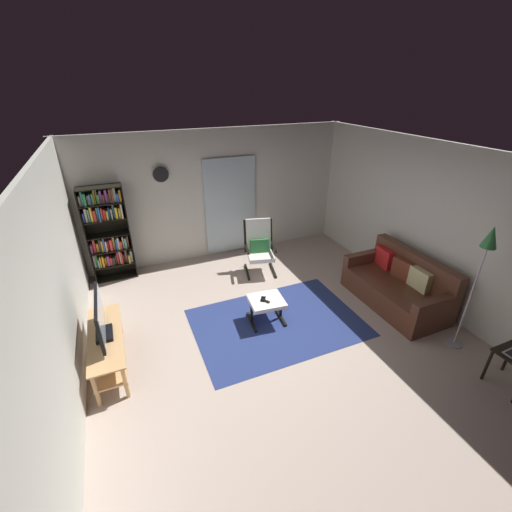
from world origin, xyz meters
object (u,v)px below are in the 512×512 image
object	(u,v)px
bookshelf_near_tv	(108,231)
tv_remote	(266,301)
wall_clock	(161,174)
lounge_armchair	(259,245)
television	(101,319)
floor_lamp_by_sofa	(486,252)
ottoman	(266,303)
leather_sofa	(398,286)
cell_phone	(263,299)
tv_stand	(108,346)

from	to	relation	value
bookshelf_near_tv	tv_remote	world-z (taller)	bookshelf_near_tv
wall_clock	lounge_armchair	bearing A→B (deg)	-31.56
bookshelf_near_tv	wall_clock	world-z (taller)	wall_clock
tv_remote	bookshelf_near_tv	bearing A→B (deg)	101.95
television	floor_lamp_by_sofa	xyz separation A→B (m)	(4.57, -1.51, 0.73)
bookshelf_near_tv	wall_clock	bearing A→B (deg)	7.80
lounge_armchair	ottoman	xyz separation A→B (m)	(-0.55, -1.55, -0.20)
floor_lamp_by_sofa	wall_clock	bearing A→B (deg)	129.01
leather_sofa	television	bearing A→B (deg)	175.49
tv_remote	cell_phone	world-z (taller)	tv_remote
tv_remote	wall_clock	size ratio (longest dim) A/B	0.50
bookshelf_near_tv	ottoman	world-z (taller)	bookshelf_near_tv
television	bookshelf_near_tv	distance (m)	2.42
tv_remote	lounge_armchair	bearing A→B (deg)	41.14
television	lounge_armchair	bearing A→B (deg)	29.27
tv_remote	cell_phone	distance (m)	0.07
tv_stand	television	distance (m)	0.43
floor_lamp_by_sofa	lounge_armchair	bearing A→B (deg)	119.10
tv_stand	ottoman	bearing A→B (deg)	1.36
bookshelf_near_tv	lounge_armchair	xyz separation A→B (m)	(2.65, -0.81, -0.42)
leather_sofa	tv_stand	bearing A→B (deg)	175.68
tv_stand	floor_lamp_by_sofa	size ratio (longest dim) A/B	0.75
lounge_armchair	wall_clock	world-z (taller)	wall_clock
leather_sofa	tv_remote	world-z (taller)	leather_sofa
leather_sofa	wall_clock	xyz separation A→B (m)	(-3.26, 2.91, 1.53)
bookshelf_near_tv	tv_remote	size ratio (longest dim) A/B	12.41
tv_stand	cell_phone	size ratio (longest dim) A/B	9.78
tv_remote	ottoman	bearing A→B (deg)	21.71
tv_stand	lounge_armchair	xyz separation A→B (m)	(2.84, 1.61, 0.21)
cell_phone	floor_lamp_by_sofa	distance (m)	3.01
bookshelf_near_tv	tv_remote	distance (m)	3.22
cell_phone	lounge_armchair	bearing A→B (deg)	100.36
tv_stand	tv_remote	xyz separation A→B (m)	(2.26, 0.01, 0.08)
television	ottoman	xyz separation A→B (m)	(2.29, 0.04, -0.43)
television	bookshelf_near_tv	world-z (taller)	bookshelf_near_tv
cell_phone	television	bearing A→B (deg)	-146.56
lounge_armchair	ottoman	distance (m)	1.66
television	tv_remote	distance (m)	2.28
lounge_armchair	television	bearing A→B (deg)	-150.73
bookshelf_near_tv	ottoman	distance (m)	3.22
lounge_armchair	floor_lamp_by_sofa	world-z (taller)	floor_lamp_by_sofa
wall_clock	tv_remote	bearing A→B (deg)	-69.05
television	tv_remote	xyz separation A→B (m)	(2.25, -0.00, -0.35)
television	leather_sofa	bearing A→B (deg)	-4.51
bookshelf_near_tv	cell_phone	bearing A→B (deg)	-48.85
leather_sofa	floor_lamp_by_sofa	xyz separation A→B (m)	(0.03, -1.15, 1.17)
bookshelf_near_tv	cell_phone	size ratio (longest dim) A/B	12.77
television	floor_lamp_by_sofa	size ratio (longest dim) A/B	0.49
bookshelf_near_tv	ottoman	bearing A→B (deg)	-48.47
bookshelf_near_tv	leather_sofa	distance (m)	5.19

